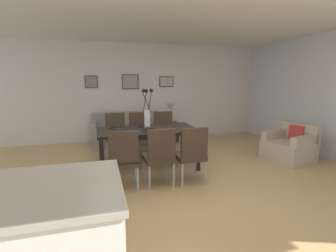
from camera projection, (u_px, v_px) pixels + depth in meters
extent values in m
plane|color=tan|center=(167.00, 183.00, 3.95)|extent=(9.00, 9.00, 0.00)
cube|color=silver|center=(135.00, 92.00, 6.79)|extent=(9.00, 0.10, 2.60)
cube|color=white|center=(333.00, 96.00, 5.06)|extent=(0.10, 6.30, 2.60)
cube|color=white|center=(160.00, 14.00, 3.85)|extent=(9.00, 7.20, 0.08)
cube|color=black|center=(147.00, 130.00, 4.58)|extent=(1.80, 0.98, 0.05)
cube|color=black|center=(183.00, 141.00, 5.28)|extent=(0.07, 0.07, 0.69)
cube|color=black|center=(101.00, 147.00, 4.83)|extent=(0.07, 0.07, 0.69)
cube|color=black|center=(198.00, 152.00, 4.46)|extent=(0.07, 0.07, 0.69)
cube|color=black|center=(102.00, 160.00, 4.02)|extent=(0.07, 0.07, 0.69)
cube|color=#3D2D23|center=(124.00, 161.00, 3.73)|extent=(0.47, 0.47, 0.08)
cube|color=#3D2D23|center=(124.00, 148.00, 3.50)|extent=(0.42, 0.09, 0.48)
cylinder|color=#9EA0A5|center=(136.00, 170.00, 3.99)|extent=(0.04, 0.04, 0.38)
cylinder|color=#9EA0A5|center=(112.00, 172.00, 3.92)|extent=(0.04, 0.04, 0.38)
cylinder|color=#9EA0A5|center=(138.00, 179.00, 3.63)|extent=(0.04, 0.04, 0.38)
cylinder|color=#9EA0A5|center=(111.00, 182.00, 3.55)|extent=(0.04, 0.04, 0.38)
cube|color=#3D2D23|center=(116.00, 137.00, 5.30)|extent=(0.44, 0.44, 0.08)
cube|color=#3D2D23|center=(115.00, 124.00, 5.43)|extent=(0.42, 0.06, 0.48)
cylinder|color=#9EA0A5|center=(108.00, 151.00, 5.11)|extent=(0.04, 0.04, 0.38)
cylinder|color=#9EA0A5|center=(127.00, 149.00, 5.21)|extent=(0.04, 0.04, 0.38)
cylinder|color=#9EA0A5|center=(107.00, 146.00, 5.46)|extent=(0.04, 0.04, 0.38)
cylinder|color=#9EA0A5|center=(125.00, 145.00, 5.57)|extent=(0.04, 0.04, 0.38)
cube|color=#3D2D23|center=(158.00, 158.00, 3.87)|extent=(0.45, 0.45, 0.08)
cube|color=#3D2D23|center=(162.00, 145.00, 3.65)|extent=(0.42, 0.07, 0.48)
cylinder|color=#9EA0A5|center=(166.00, 167.00, 4.15)|extent=(0.04, 0.04, 0.38)
cylinder|color=#9EA0A5|center=(144.00, 169.00, 4.03)|extent=(0.04, 0.04, 0.38)
cylinder|color=#9EA0A5|center=(174.00, 175.00, 3.79)|extent=(0.04, 0.04, 0.38)
cylinder|color=#9EA0A5|center=(149.00, 178.00, 3.68)|extent=(0.04, 0.04, 0.38)
cube|color=#3D2D23|center=(141.00, 136.00, 5.43)|extent=(0.47, 0.47, 0.08)
cube|color=#3D2D23|center=(139.00, 123.00, 5.56)|extent=(0.42, 0.09, 0.48)
cylinder|color=#9EA0A5|center=(134.00, 149.00, 5.23)|extent=(0.04, 0.04, 0.38)
cylinder|color=#9EA0A5|center=(152.00, 148.00, 5.35)|extent=(0.04, 0.04, 0.38)
cylinder|color=#9EA0A5|center=(131.00, 145.00, 5.58)|extent=(0.04, 0.04, 0.38)
cylinder|color=#9EA0A5|center=(147.00, 143.00, 5.71)|extent=(0.04, 0.04, 0.38)
cube|color=#3D2D23|center=(189.00, 156.00, 3.97)|extent=(0.45, 0.45, 0.08)
cube|color=#3D2D23|center=(194.00, 143.00, 3.75)|extent=(0.42, 0.07, 0.48)
cylinder|color=#9EA0A5|center=(195.00, 165.00, 4.25)|extent=(0.04, 0.04, 0.38)
cylinder|color=#9EA0A5|center=(174.00, 167.00, 4.14)|extent=(0.04, 0.04, 0.38)
cylinder|color=#9EA0A5|center=(205.00, 173.00, 3.89)|extent=(0.04, 0.04, 0.38)
cylinder|color=#9EA0A5|center=(182.00, 175.00, 3.78)|extent=(0.04, 0.04, 0.38)
cube|color=#3D2D23|center=(165.00, 135.00, 5.57)|extent=(0.47, 0.47, 0.08)
cube|color=#3D2D23|center=(163.00, 122.00, 5.71)|extent=(0.42, 0.09, 0.48)
cylinder|color=#9EA0A5|center=(158.00, 147.00, 5.39)|extent=(0.04, 0.04, 0.38)
cylinder|color=#9EA0A5|center=(175.00, 146.00, 5.47)|extent=(0.04, 0.04, 0.38)
cylinder|color=#9EA0A5|center=(155.00, 143.00, 5.76)|extent=(0.04, 0.04, 0.38)
cylinder|color=#9EA0A5|center=(171.00, 142.00, 5.84)|extent=(0.04, 0.04, 0.38)
cylinder|color=white|center=(147.00, 120.00, 4.55)|extent=(0.11, 0.11, 0.34)
cylinder|color=black|center=(150.00, 102.00, 4.52)|extent=(0.05, 0.12, 0.37)
sphere|color=black|center=(151.00, 91.00, 4.50)|extent=(0.07, 0.07, 0.07)
cylinder|color=black|center=(145.00, 102.00, 4.53)|extent=(0.08, 0.05, 0.38)
sphere|color=black|center=(144.00, 90.00, 4.51)|extent=(0.07, 0.07, 0.07)
cylinder|color=black|center=(147.00, 102.00, 4.43)|extent=(0.15, 0.06, 0.36)
sphere|color=black|center=(146.00, 91.00, 4.36)|extent=(0.07, 0.07, 0.07)
cylinder|color=black|center=(119.00, 133.00, 4.22)|extent=(0.32, 0.32, 0.01)
cylinder|color=#2D2826|center=(119.00, 131.00, 4.22)|extent=(0.17, 0.17, 0.06)
cylinder|color=black|center=(119.00, 130.00, 4.21)|extent=(0.13, 0.13, 0.04)
cylinder|color=black|center=(117.00, 128.00, 4.64)|extent=(0.32, 0.32, 0.01)
cylinder|color=#2D2826|center=(117.00, 126.00, 4.64)|extent=(0.17, 0.17, 0.06)
cylinder|color=black|center=(117.00, 125.00, 4.63)|extent=(0.13, 0.13, 0.04)
cylinder|color=black|center=(150.00, 131.00, 4.37)|extent=(0.32, 0.32, 0.01)
cylinder|color=#2D2826|center=(150.00, 129.00, 4.36)|extent=(0.17, 0.17, 0.06)
cylinder|color=black|center=(150.00, 128.00, 4.36)|extent=(0.13, 0.13, 0.04)
cylinder|color=black|center=(145.00, 126.00, 4.79)|extent=(0.32, 0.32, 0.01)
cylinder|color=#2D2826|center=(145.00, 125.00, 4.78)|extent=(0.17, 0.17, 0.06)
cylinder|color=black|center=(145.00, 124.00, 4.78)|extent=(0.13, 0.13, 0.04)
cube|color=gray|center=(128.00, 136.00, 6.34)|extent=(1.74, 0.84, 0.42)
cube|color=gray|center=(126.00, 119.00, 6.59)|extent=(1.74, 0.16, 0.38)
cube|color=gray|center=(159.00, 123.00, 6.50)|extent=(0.10, 0.84, 0.20)
cube|color=gray|center=(94.00, 126.00, 6.07)|extent=(0.10, 0.84, 0.20)
cube|color=#33261E|center=(171.00, 131.00, 6.70)|extent=(0.36, 0.36, 0.52)
cylinder|color=beige|center=(171.00, 121.00, 6.65)|extent=(0.12, 0.12, 0.08)
cylinder|color=beige|center=(171.00, 114.00, 6.62)|extent=(0.02, 0.02, 0.30)
cone|color=beige|center=(171.00, 106.00, 6.58)|extent=(0.22, 0.22, 0.18)
cube|color=#B7A893|center=(288.00, 151.00, 5.05)|extent=(0.96, 0.96, 0.40)
cube|color=#B7A893|center=(300.00, 132.00, 5.13)|extent=(0.34, 0.82, 0.35)
cube|color=#B7A893|center=(304.00, 141.00, 4.70)|extent=(0.69, 0.29, 0.18)
cube|color=#B7A893|center=(275.00, 134.00, 5.27)|extent=(0.69, 0.29, 0.18)
cube|color=#C63833|center=(297.00, 133.00, 5.09)|extent=(0.15, 0.31, 0.30)
cube|color=#A8A399|center=(16.00, 193.00, 1.61)|extent=(1.35, 0.94, 0.04)
cube|color=#473828|center=(91.00, 82.00, 6.37)|extent=(0.32, 0.02, 0.32)
cube|color=gray|center=(91.00, 82.00, 6.36)|extent=(0.27, 0.01, 0.27)
cube|color=#473828|center=(130.00, 82.00, 6.64)|extent=(0.44, 0.02, 0.39)
cube|color=#9E9389|center=(130.00, 82.00, 6.63)|extent=(0.39, 0.01, 0.34)
cube|color=#473828|center=(166.00, 82.00, 6.91)|extent=(0.40, 0.02, 0.29)
cube|color=#B2B2AD|center=(166.00, 82.00, 6.89)|extent=(0.35, 0.01, 0.24)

